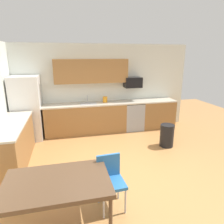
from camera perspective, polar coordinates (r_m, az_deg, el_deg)
ground_plane at (r=4.47m, az=3.05°, el=-15.92°), size 12.00×12.00×0.00m
wall_back at (r=6.47m, az=-3.37°, el=6.87°), size 5.80×0.10×2.70m
cabinet_run_back at (r=6.27m, az=-7.39°, el=-1.99°), size 2.46×0.60×0.90m
cabinet_run_back_right at (r=6.90m, az=12.61°, el=-0.58°), size 1.09×0.60×0.90m
cabinet_run_left at (r=4.98m, az=-26.41°, el=-8.36°), size 0.60×2.00×0.90m
countertop_back at (r=6.21m, az=-2.74°, el=2.46°), size 4.80×0.64×0.04m
countertop_left at (r=4.83m, az=-27.08°, el=-3.24°), size 0.64×2.00×0.04m
upper_cabinets_back at (r=6.15m, az=-5.90°, el=11.51°), size 2.20×0.34×0.70m
refrigerator at (r=6.14m, az=-23.03°, el=0.91°), size 0.76×0.70×1.81m
oven_range at (r=6.58m, az=5.94°, el=-1.03°), size 0.60×0.60×0.91m
microwave at (r=6.45m, az=5.93°, el=8.39°), size 0.54×0.36×0.32m
sink_basin at (r=6.16m, az=-6.77°, el=1.87°), size 0.48×0.40×0.14m
sink_faucet at (r=6.30m, az=-7.01°, el=3.67°), size 0.02×0.02×0.24m
dining_table at (r=2.93m, az=-15.33°, el=-19.37°), size 1.40×0.90×0.75m
chair_near_table at (r=3.30m, az=-0.52°, el=-18.17°), size 0.42×0.42×0.85m
trash_bin at (r=5.56m, az=15.33°, el=-6.45°), size 0.36×0.36×0.60m
kettle at (r=6.26m, az=-1.97°, el=3.51°), size 0.14×0.14×0.20m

